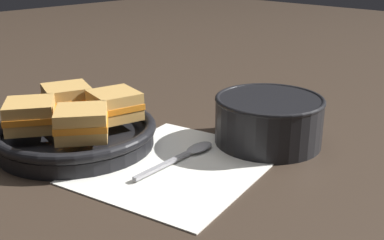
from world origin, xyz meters
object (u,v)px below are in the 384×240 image
at_px(soup_bowl, 269,118).
at_px(sandwich_near_left, 30,115).
at_px(skillet, 76,135).
at_px(spoon, 190,152).
at_px(sandwich_far_right, 67,98).
at_px(sandwich_near_right, 82,123).
at_px(sandwich_far_left, 115,105).

bearing_deg(soup_bowl, sandwich_near_left, 140.12).
bearing_deg(skillet, spoon, -58.53).
bearing_deg(sandwich_near_left, sandwich_far_right, 21.78).
bearing_deg(sandwich_near_left, skillet, -23.22).
bearing_deg(spoon, sandwich_near_left, 125.95).
distance_m(sandwich_near_right, sandwich_far_right, 0.14).
height_order(sandwich_near_left, sandwich_far_right, same).
height_order(sandwich_near_left, sandwich_far_left, same).
relative_size(soup_bowl, sandwich_near_left, 1.71).
relative_size(sandwich_near_left, sandwich_far_right, 1.08).
bearing_deg(sandwich_far_right, spoon, -71.91).
xyz_separation_m(sandwich_near_right, sandwich_far_left, (0.09, 0.04, 0.00)).
relative_size(sandwich_near_right, sandwich_far_right, 1.09).
distance_m(soup_bowl, sandwich_far_right, 0.35).
bearing_deg(skillet, sandwich_near_left, 156.78).
distance_m(sandwich_near_left, sandwich_near_right, 0.10).
bearing_deg(sandwich_near_right, sandwich_near_left, 111.78).
height_order(skillet, sandwich_far_left, sandwich_far_left).
height_order(sandwich_far_left, sandwich_far_right, same).
xyz_separation_m(soup_bowl, skillet, (-0.23, 0.22, -0.02)).
xyz_separation_m(spoon, sandwich_far_right, (-0.07, 0.23, 0.06)).
xyz_separation_m(soup_bowl, sandwich_far_left, (-0.17, 0.19, 0.02)).
bearing_deg(sandwich_far_left, sandwich_far_right, 111.78).
height_order(soup_bowl, sandwich_near_right, sandwich_near_right).
bearing_deg(spoon, sandwich_near_right, 136.73).
xyz_separation_m(soup_bowl, sandwich_near_right, (-0.26, 0.16, 0.02)).
bearing_deg(skillet, sandwich_near_right, -113.22).
distance_m(sandwich_far_left, sandwich_far_right, 0.10).
distance_m(soup_bowl, spoon, 0.15).
bearing_deg(sandwich_far_left, sandwich_near_left, 156.78).
relative_size(skillet, sandwich_far_right, 2.70).
bearing_deg(sandwich_far_left, spoon, -74.37).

